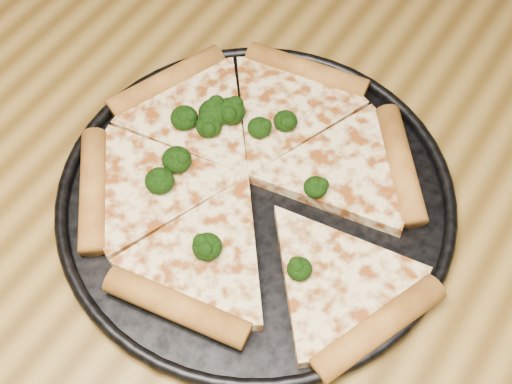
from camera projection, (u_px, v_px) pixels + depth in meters
The scene contains 4 objects.
dining_table at pixel (306, 347), 0.70m from camera, with size 1.20×0.90×0.75m.
pizza_pan at pixel (256, 197), 0.68m from camera, with size 0.37×0.37×0.02m.
pizza at pixel (253, 182), 0.68m from camera, with size 0.38×0.33×0.02m.
broccoli_florets at pixel (220, 150), 0.68m from camera, with size 0.20×0.18×0.02m.
Camera 1 is at (0.10, -0.24, 1.33)m, focal length 51.49 mm.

